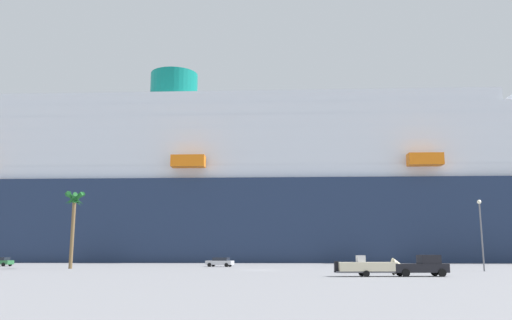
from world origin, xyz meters
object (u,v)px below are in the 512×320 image
small_boat_on_trailer (373,267)px  street_lamp (481,225)px  cruise_ship (302,195)px  palm_tree (74,206)px  pickup_truck (422,266)px  parked_car_silver_sedan (220,262)px  parked_car_green_wagon (0,261)px

small_boat_on_trailer → street_lamp: size_ratio=0.88×
cruise_ship → street_lamp: (26.58, -67.49, -11.80)m
palm_tree → street_lamp: 59.20m
pickup_truck → parked_car_silver_sedan: 43.10m
pickup_truck → parked_car_silver_sedan: (-28.04, 32.73, -0.21)m
parked_car_silver_sedan → parked_car_green_wagon: same height
pickup_truck → parked_car_silver_sedan: bearing=130.6°
cruise_ship → parked_car_green_wagon: size_ratio=59.60×
pickup_truck → parked_car_green_wagon: 74.27m
small_boat_on_trailer → palm_tree: (-43.35, 19.91, 8.61)m
small_boat_on_trailer → parked_car_silver_sedan: size_ratio=1.69×
street_lamp → parked_car_silver_sedan: street_lamp is taller
street_lamp → parked_car_green_wagon: size_ratio=1.95×
cruise_ship → parked_car_silver_sedan: (-12.10, -50.71, -16.94)m
pickup_truck → street_lamp: size_ratio=0.62×
palm_tree → parked_car_silver_sedan: size_ratio=2.44×
pickup_truck → small_boat_on_trailer: size_ratio=0.71×
street_lamp → pickup_truck: bearing=-123.7°
pickup_truck → palm_tree: size_ratio=0.49×
pickup_truck → cruise_ship: bearing=100.8°
cruise_ship → parked_car_silver_sedan: cruise_ship is taller
pickup_truck → palm_tree: (-48.37, 19.02, 8.52)m
pickup_truck → parked_car_green_wagon: bearing=155.7°
pickup_truck → small_boat_on_trailer: 5.10m
pickup_truck → parked_car_silver_sedan: pickup_truck is taller
parked_car_green_wagon → parked_car_silver_sedan: bearing=3.1°
parked_car_silver_sedan → parked_car_green_wagon: bearing=-176.9°
cruise_ship → street_lamp: cruise_ship is taller
palm_tree → street_lamp: size_ratio=1.27×
pickup_truck → palm_tree: palm_tree is taller
cruise_ship → palm_tree: size_ratio=24.10×
pickup_truck → street_lamp: (10.64, 15.95, 4.93)m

